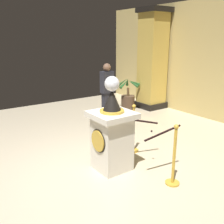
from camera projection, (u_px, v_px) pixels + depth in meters
ground_plane at (93, 168)px, 4.83m from camera, size 10.72×10.72×0.00m
pedestal_clock at (112, 134)px, 4.64m from camera, size 0.73×0.73×1.74m
stanchion_near at (174, 164)px, 4.21m from camera, size 0.24×0.24×1.06m
stanchion_far at (133, 135)px, 5.47m from camera, size 0.24×0.24×1.05m
velvet_rope at (152, 127)px, 4.72m from camera, size 0.88×0.86×0.22m
column_left at (152, 60)px, 8.69m from camera, size 0.89×0.89×3.33m
potted_palm_left at (128, 99)px, 8.80m from camera, size 0.80×0.83×1.10m
bystander_guest at (107, 91)px, 7.49m from camera, size 0.23×0.36×1.68m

